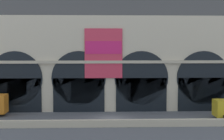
# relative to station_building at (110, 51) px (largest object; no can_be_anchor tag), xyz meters

# --- Properties ---
(ground_plane) EXTENTS (200.00, 200.00, 0.00)m
(ground_plane) POSITION_rel_station_building_xyz_m (-0.02, -7.78, -9.39)
(ground_plane) COLOR #54565B
(quay_parapet_wall) EXTENTS (90.00, 0.70, 0.91)m
(quay_parapet_wall) POSITION_rel_station_building_xyz_m (-0.02, -12.22, -8.93)
(quay_parapet_wall) COLOR beige
(quay_parapet_wall) RESTS_ON ground
(station_building) EXTENTS (50.33, 5.96, 19.33)m
(station_building) POSITION_rel_station_building_xyz_m (0.00, 0.00, 0.00)
(station_building) COLOR beige
(station_building) RESTS_ON ground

